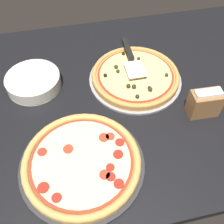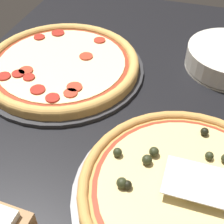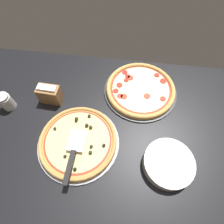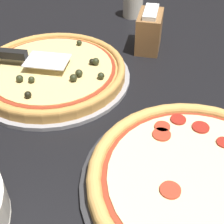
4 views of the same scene
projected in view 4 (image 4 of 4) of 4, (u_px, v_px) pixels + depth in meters
The scene contains 8 objects.
ground_plane at pixel (73, 95), 78.44cm from camera, with size 152.01×108.07×3.60cm, color black.
pizza_pan_front at pixel (53, 77), 80.50cm from camera, with size 39.79×39.79×1.00cm, color #939399.
pizza_front at pixel (52, 70), 79.11cm from camera, with size 37.40×37.40×4.33cm.
pizza_pan_back at pixel (199, 185), 54.72cm from camera, with size 42.06×42.06×1.00cm, color #2D2D30.
pizza_back at pixel (201, 179), 53.56cm from camera, with size 39.53×39.53×2.80cm.
serving_spatula at pixel (10, 55), 78.07cm from camera, with size 7.81×25.24×2.00cm.
parmesan_shaker at pixel (133, 3), 107.77cm from camera, with size 6.91×6.91×9.52cm.
napkin_holder at pixel (149, 31), 89.70cm from camera, with size 11.82×7.13×11.64cm.
Camera 4 is at (60.10, 19.85, 45.78)cm, focal length 50.00 mm.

